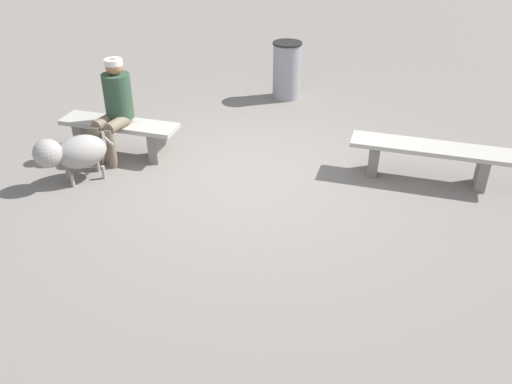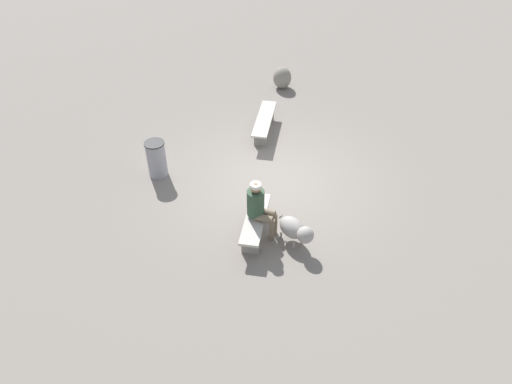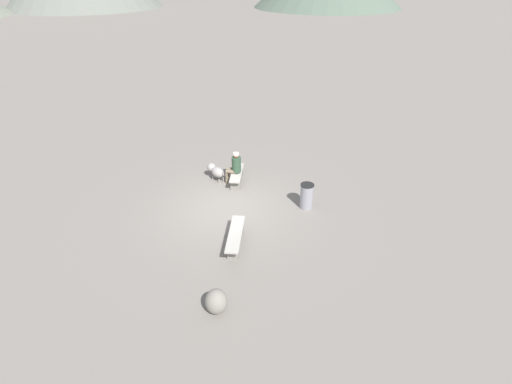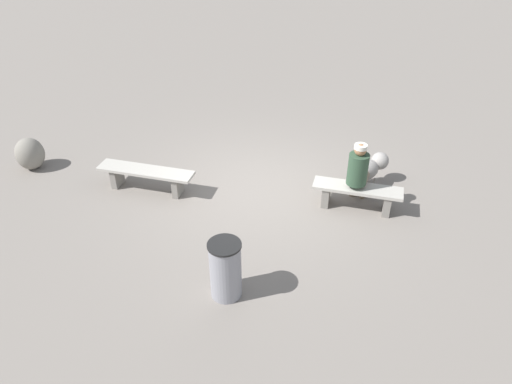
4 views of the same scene
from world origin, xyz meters
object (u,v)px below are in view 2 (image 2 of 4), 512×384
object	(u,v)px
bench_right	(255,223)
seated_person	(259,205)
bench_left	(264,122)
boulder	(282,78)
trash_bin	(157,159)
dog	(296,230)

from	to	relation	value
bench_right	seated_person	distance (m)	0.45
bench_left	boulder	world-z (taller)	boulder
bench_right	trash_bin	xyz separation A→B (m)	(-1.96, -2.42, 0.15)
bench_left	dog	distance (m)	4.31
dog	boulder	world-z (taller)	boulder
seated_person	dog	distance (m)	0.89
bench_right	boulder	distance (m)	6.64
trash_bin	seated_person	bearing A→B (deg)	52.23
bench_left	trash_bin	distance (m)	3.23
bench_left	boulder	bearing A→B (deg)	176.99
bench_left	bench_right	xyz separation A→B (m)	(3.97, -0.10, -0.02)
dog	seated_person	bearing A→B (deg)	-152.48
bench_left	seated_person	distance (m)	3.97
seated_person	dog	bearing A→B (deg)	83.92
trash_bin	boulder	world-z (taller)	trash_bin
bench_left	trash_bin	world-z (taller)	trash_bin
bench_right	boulder	world-z (taller)	boulder
bench_right	seated_person	xyz separation A→B (m)	(-0.03, 0.07, 0.45)
seated_person	boulder	xyz separation A→B (m)	(-6.59, 0.52, -0.42)
dog	boulder	bearing A→B (deg)	140.87
bench_right	dog	size ratio (longest dim) A/B	1.98
bench_right	seated_person	bearing A→B (deg)	117.22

